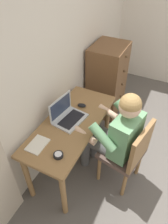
{
  "coord_description": "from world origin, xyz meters",
  "views": [
    {
      "loc": [
        -1.63,
        1.05,
        2.22
      ],
      "look_at": [
        -0.18,
        1.76,
        0.82
      ],
      "focal_mm": 33.52,
      "sensor_mm": 36.0,
      "label": 1
    }
  ],
  "objects": [
    {
      "name": "wall_back",
      "position": [
        0.0,
        2.2,
        1.25
      ],
      "size": [
        4.8,
        0.05,
        2.5
      ],
      "primitive_type": "cube",
      "color": "beige",
      "rests_on": "ground_plane"
    },
    {
      "name": "desk",
      "position": [
        -0.28,
        1.86,
        0.6
      ],
      "size": [
        1.24,
        0.53,
        0.72
      ],
      "color": "olive",
      "rests_on": "ground_plane"
    },
    {
      "name": "dresser",
      "position": [
        0.91,
        1.91,
        0.54
      ],
      "size": [
        0.56,
        0.48,
        1.08
      ],
      "color": "brown",
      "rests_on": "ground_plane"
    },
    {
      "name": "chair",
      "position": [
        -0.22,
        1.24,
        0.49
      ],
      "size": [
        0.49,
        0.48,
        0.88
      ],
      "color": "brown",
      "rests_on": "ground_plane"
    },
    {
      "name": "person_seated",
      "position": [
        -0.18,
        1.42,
        0.67
      ],
      "size": [
        0.61,
        0.64,
        1.2
      ],
      "color": "#4C4C4C",
      "rests_on": "ground_plane"
    },
    {
      "name": "laptop",
      "position": [
        -0.25,
        1.93,
        0.77
      ],
      "size": [
        0.37,
        0.29,
        0.24
      ],
      "color": "#B7BABF",
      "rests_on": "desk"
    },
    {
      "name": "computer_mouse",
      "position": [
        0.0,
        1.88,
        0.74
      ],
      "size": [
        0.08,
        0.11,
        0.03
      ],
      "primitive_type": "ellipsoid",
      "rotation": [
        0.0,
        0.0,
        0.17
      ],
      "color": "black",
      "rests_on": "desk"
    },
    {
      "name": "desk_clock",
      "position": [
        -0.71,
        1.75,
        0.73
      ],
      "size": [
        0.09,
        0.09,
        0.03
      ],
      "color": "black",
      "rests_on": "desk"
    },
    {
      "name": "notebook_pad",
      "position": [
        -0.69,
        1.99,
        0.73
      ],
      "size": [
        0.21,
        0.15,
        0.01
      ],
      "primitive_type": "cube",
      "rotation": [
        0.0,
        0.0,
        0.0
      ],
      "color": "silver",
      "rests_on": "desk"
    }
  ]
}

